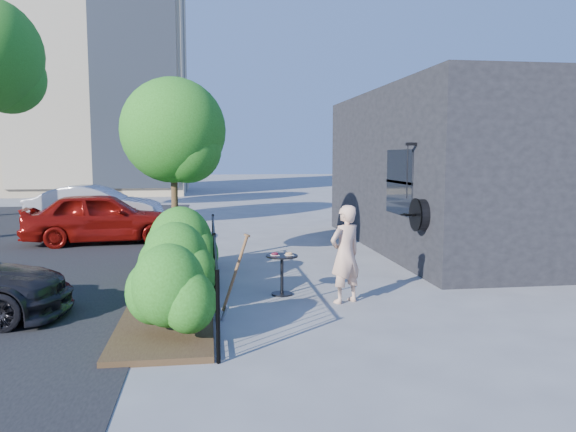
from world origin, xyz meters
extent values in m
plane|color=gray|center=(0.00, 0.00, 0.00)|extent=(120.00, 120.00, 0.00)
cube|color=black|center=(5.50, 4.50, 2.00)|extent=(6.00, 9.00, 4.00)
cube|color=black|center=(2.51, 2.40, 1.80)|extent=(0.04, 1.60, 1.40)
cube|color=black|center=(2.52, 2.40, 1.80)|extent=(0.05, 1.70, 0.06)
cylinder|color=black|center=(2.42, 0.90, 1.25)|extent=(0.18, 0.60, 0.60)
cylinder|color=black|center=(2.32, 0.90, 1.25)|extent=(0.03, 0.64, 0.64)
cube|color=black|center=(2.40, 1.40, 2.60)|extent=(0.25, 0.06, 0.06)
cylinder|color=black|center=(2.32, 1.40, 2.05)|extent=(0.02, 0.02, 1.05)
cylinder|color=black|center=(-1.50, -3.00, 0.55)|extent=(0.05, 0.05, 1.10)
cylinder|color=black|center=(-1.50, 0.00, 0.55)|extent=(0.05, 0.05, 1.10)
cylinder|color=black|center=(-1.50, 3.00, 0.55)|extent=(0.05, 0.05, 1.10)
cube|color=black|center=(-1.50, 0.00, 1.06)|extent=(0.03, 6.00, 0.03)
cube|color=black|center=(-1.50, 0.00, 0.10)|extent=(0.03, 6.00, 0.03)
cylinder|color=black|center=(-1.50, -2.90, 0.55)|extent=(0.02, 0.02, 1.04)
cylinder|color=black|center=(-1.50, -2.70, 0.55)|extent=(0.02, 0.02, 1.04)
cylinder|color=black|center=(-1.50, -2.50, 0.55)|extent=(0.02, 0.02, 1.04)
cylinder|color=black|center=(-1.50, -2.30, 0.55)|extent=(0.02, 0.02, 1.04)
cylinder|color=black|center=(-1.50, -2.10, 0.55)|extent=(0.02, 0.02, 1.04)
cylinder|color=black|center=(-1.50, -1.90, 0.55)|extent=(0.02, 0.02, 1.04)
cylinder|color=black|center=(-1.50, -1.70, 0.55)|extent=(0.02, 0.02, 1.04)
cylinder|color=black|center=(-1.50, -1.50, 0.55)|extent=(0.02, 0.02, 1.04)
cylinder|color=black|center=(-1.50, -1.30, 0.55)|extent=(0.02, 0.02, 1.04)
cylinder|color=black|center=(-1.50, -1.10, 0.55)|extent=(0.02, 0.02, 1.04)
cylinder|color=black|center=(-1.50, -0.90, 0.55)|extent=(0.02, 0.02, 1.04)
cylinder|color=black|center=(-1.50, -0.70, 0.55)|extent=(0.02, 0.02, 1.04)
cylinder|color=black|center=(-1.50, -0.50, 0.55)|extent=(0.02, 0.02, 1.04)
cylinder|color=black|center=(-1.50, -0.30, 0.55)|extent=(0.02, 0.02, 1.04)
cylinder|color=black|center=(-1.50, -0.10, 0.55)|extent=(0.02, 0.02, 1.04)
cylinder|color=black|center=(-1.50, 0.10, 0.55)|extent=(0.02, 0.02, 1.04)
cylinder|color=black|center=(-1.50, 0.30, 0.55)|extent=(0.02, 0.02, 1.04)
cylinder|color=black|center=(-1.50, 0.50, 0.55)|extent=(0.02, 0.02, 1.04)
cylinder|color=black|center=(-1.50, 0.70, 0.55)|extent=(0.02, 0.02, 1.04)
cylinder|color=black|center=(-1.50, 0.90, 0.55)|extent=(0.02, 0.02, 1.04)
cylinder|color=black|center=(-1.50, 1.10, 0.55)|extent=(0.02, 0.02, 1.04)
cylinder|color=black|center=(-1.50, 1.30, 0.55)|extent=(0.02, 0.02, 1.04)
cylinder|color=black|center=(-1.50, 1.50, 0.55)|extent=(0.02, 0.02, 1.04)
cylinder|color=black|center=(-1.50, 1.70, 0.55)|extent=(0.02, 0.02, 1.04)
cylinder|color=black|center=(-1.50, 1.90, 0.55)|extent=(0.02, 0.02, 1.04)
cylinder|color=black|center=(-1.50, 2.10, 0.55)|extent=(0.02, 0.02, 1.04)
cylinder|color=black|center=(-1.50, 2.30, 0.55)|extent=(0.02, 0.02, 1.04)
cylinder|color=black|center=(-1.50, 2.50, 0.55)|extent=(0.02, 0.02, 1.04)
cylinder|color=black|center=(-1.50, 2.70, 0.55)|extent=(0.02, 0.02, 1.04)
cylinder|color=black|center=(-1.50, 2.90, 0.55)|extent=(0.02, 0.02, 1.04)
cube|color=#382616|center=(-2.20, 0.00, 0.04)|extent=(1.30, 6.00, 0.08)
ellipsoid|color=#256316|center=(-2.10, -2.20, 0.70)|extent=(1.10, 1.10, 1.24)
ellipsoid|color=#256316|center=(-2.10, -0.60, 0.70)|extent=(1.10, 1.10, 1.24)
ellipsoid|color=#256316|center=(-2.10, 0.90, 0.70)|extent=(1.10, 1.10, 1.24)
ellipsoid|color=#256316|center=(-2.10, 2.30, 0.70)|extent=(1.10, 1.10, 1.24)
cylinder|color=#3F2B19|center=(-2.30, 2.80, 1.20)|extent=(0.14, 0.14, 2.40)
sphere|color=#256316|center=(-2.30, 2.80, 2.84)|extent=(2.20, 2.20, 2.20)
sphere|color=#256316|center=(-2.00, 2.60, 2.51)|extent=(1.43, 1.43, 1.43)
cylinder|color=black|center=(-0.36, 0.06, 0.67)|extent=(0.55, 0.55, 0.03)
cylinder|color=black|center=(-0.36, 0.06, 0.34)|extent=(0.05, 0.05, 0.66)
cylinder|color=black|center=(-0.36, 0.06, 0.01)|extent=(0.36, 0.36, 0.03)
cube|color=white|center=(-0.48, 0.06, 0.69)|extent=(0.15, 0.15, 0.01)
cube|color=white|center=(-0.24, 0.04, 0.69)|extent=(0.15, 0.15, 0.01)
torus|color=#450B22|center=(-0.48, 0.06, 0.71)|extent=(0.12, 0.12, 0.04)
torus|color=#B2714C|center=(-0.24, 0.04, 0.71)|extent=(0.12, 0.12, 0.04)
imported|color=#DFAD90|center=(0.59, -0.58, 0.80)|extent=(0.69, 0.60, 1.59)
cylinder|color=brown|center=(-1.22, -1.29, 0.69)|extent=(0.41, 0.04, 1.12)
cube|color=gray|center=(-1.39, -1.29, 0.09)|extent=(0.10, 0.17, 0.24)
cylinder|color=brown|center=(-1.04, -1.29, 1.24)|extent=(0.10, 0.09, 0.06)
imported|color=maroon|center=(-4.44, 6.37, 0.70)|extent=(4.25, 2.06, 1.40)
imported|color=#A2A2A7|center=(-5.25, 9.62, 0.70)|extent=(4.34, 1.82, 1.40)
camera|label=1|loc=(-1.58, -9.28, 2.39)|focal=35.00mm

